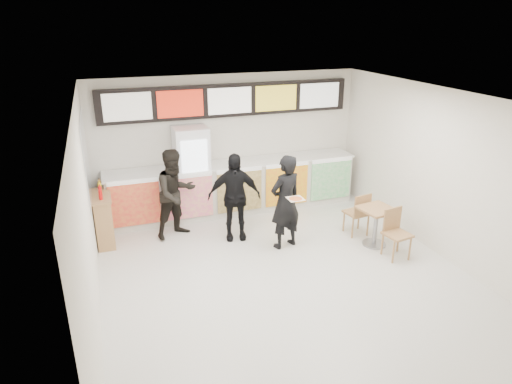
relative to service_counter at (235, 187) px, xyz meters
name	(u,v)px	position (x,y,z in m)	size (l,w,h in m)	color
floor	(288,280)	(0.00, -3.09, -0.57)	(7.00, 7.00, 0.00)	beige
ceiling	(294,101)	(0.00, -3.09, 2.43)	(7.00, 7.00, 0.00)	white
wall_back	(229,142)	(0.00, 0.41, 0.93)	(6.00, 6.00, 0.00)	silver
wall_left	(87,224)	(-3.00, -3.09, 0.93)	(7.00, 7.00, 0.00)	silver
wall_right	(448,176)	(3.00, -3.09, 0.93)	(7.00, 7.00, 0.00)	silver
service_counter	(235,187)	(0.00, 0.00, 0.00)	(5.56, 0.77, 1.14)	silver
menu_board	(229,100)	(0.00, 0.32, 1.88)	(5.50, 0.14, 0.70)	black
drinks_fridge	(192,173)	(-0.93, 0.02, 0.43)	(0.70, 0.67, 2.00)	white
mirror_panel	(86,157)	(-2.99, -0.64, 1.18)	(0.01, 2.00, 1.50)	#B2B7BF
customer_main	(285,202)	(0.41, -1.93, 0.34)	(0.66, 0.44, 1.82)	black
customer_left	(176,194)	(-1.44, -0.79, 0.32)	(0.87, 0.68, 1.79)	black
customer_mid	(234,197)	(-0.39, -1.27, 0.30)	(1.02, 0.43, 1.74)	black
pizza_slice	(296,198)	(0.41, -2.38, 0.58)	(0.36, 0.36, 0.02)	beige
cafe_table	(376,220)	(2.07, -2.45, -0.04)	(0.70, 1.60, 0.91)	tan
condiment_ledge	(104,219)	(-2.82, -0.64, -0.07)	(0.36, 0.88, 1.18)	tan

